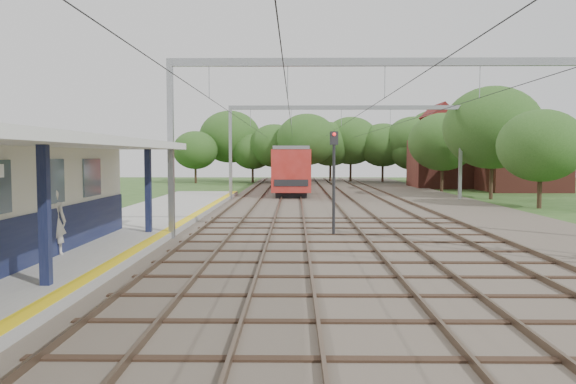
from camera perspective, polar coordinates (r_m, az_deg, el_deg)
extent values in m
cube|color=#473D33|center=(36.97, 7.26, -1.38)|extent=(18.00, 90.00, 0.10)
cube|color=gray|center=(22.05, -18.64, -4.64)|extent=(5.00, 52.00, 0.35)
cube|color=yellow|center=(21.39, -12.94, -4.30)|extent=(0.45, 52.00, 0.01)
cube|color=#13193B|center=(15.47, -26.57, -5.04)|extent=(0.06, 18.00, 1.40)
cube|color=slate|center=(15.32, -26.70, 0.52)|extent=(0.05, 16.00, 1.30)
cube|color=#13193B|center=(13.87, -23.50, -2.17)|extent=(0.22, 0.22, 3.20)
cube|color=#13193B|center=(22.36, -14.01, 0.13)|extent=(0.22, 0.22, 3.20)
cube|color=brown|center=(36.93, -5.51, -1.17)|extent=(0.07, 88.00, 0.15)
cube|color=brown|center=(36.80, -3.29, -1.18)|extent=(0.07, 88.00, 0.15)
cube|color=brown|center=(36.73, -0.85, -1.18)|extent=(0.07, 88.00, 0.15)
cube|color=brown|center=(36.72, 1.39, -1.19)|extent=(0.07, 88.00, 0.15)
cube|color=brown|center=(36.81, 4.91, -1.19)|extent=(0.07, 88.00, 0.15)
cube|color=brown|center=(36.95, 7.13, -1.18)|extent=(0.07, 88.00, 0.15)
cube|color=brown|center=(37.25, 10.45, -1.18)|extent=(0.07, 88.00, 0.15)
cube|color=brown|center=(37.52, 12.61, -1.17)|extent=(0.07, 88.00, 0.15)
cube|color=gray|center=(22.11, -11.82, 4.15)|extent=(0.22, 0.22, 7.00)
cube|color=gray|center=(22.19, 10.61, 12.85)|extent=(17.00, 0.20, 0.30)
cube|color=gray|center=(41.86, -5.86, 3.95)|extent=(0.22, 0.22, 7.00)
cube|color=gray|center=(43.34, 17.12, 3.80)|extent=(0.22, 0.22, 7.00)
cube|color=gray|center=(41.90, 5.86, 8.54)|extent=(17.00, 0.20, 0.30)
cylinder|color=black|center=(36.80, -4.44, 7.11)|extent=(0.02, 88.00, 0.02)
cylinder|color=black|center=(36.65, 0.27, 7.14)|extent=(0.02, 88.00, 0.02)
cylinder|color=black|center=(36.81, 6.08, 7.10)|extent=(0.02, 88.00, 0.02)
cylinder|color=black|center=(37.32, 11.64, 7.00)|extent=(0.02, 88.00, 0.02)
cylinder|color=#382619|center=(68.31, -7.53, 2.10)|extent=(0.28, 0.28, 2.88)
ellipsoid|color=#254819|center=(68.31, -7.55, 5.05)|extent=(6.72, 6.72, 5.76)
cylinder|color=#382619|center=(69.72, -2.40, 2.01)|extent=(0.28, 0.28, 2.52)
ellipsoid|color=#254819|center=(69.69, -2.41, 4.54)|extent=(5.88, 5.88, 5.04)
cylinder|color=#382619|center=(66.64, 2.62, 2.24)|extent=(0.28, 0.28, 3.24)
ellipsoid|color=#254819|center=(66.66, 2.63, 5.65)|extent=(7.56, 7.56, 6.48)
cylinder|color=#382619|center=(69.10, 7.54, 2.04)|extent=(0.28, 0.28, 2.70)
ellipsoid|color=#254819|center=(69.09, 7.57, 4.78)|extent=(6.30, 6.30, 5.40)
cylinder|color=#382619|center=(46.99, 18.96, 1.01)|extent=(0.28, 0.28, 2.52)
ellipsoid|color=#254819|center=(46.96, 19.04, 4.76)|extent=(5.88, 5.88, 5.04)
cylinder|color=#382619|center=(62.49, 14.81, 1.86)|extent=(0.28, 0.28, 2.88)
ellipsoid|color=#254819|center=(62.49, 14.86, 5.09)|extent=(6.72, 6.72, 5.76)
cube|color=brown|center=(56.71, 22.70, 2.35)|extent=(7.00, 6.00, 4.50)
cube|color=maroon|center=(56.74, 22.78, 5.53)|extent=(4.99, 6.12, 4.99)
cube|color=brown|center=(60.79, 16.20, 2.79)|extent=(8.00, 6.00, 5.00)
cube|color=maroon|center=(60.84, 16.26, 5.99)|extent=(5.52, 6.12, 5.52)
imported|color=silver|center=(18.08, -22.72, -2.81)|extent=(0.79, 0.58, 1.97)
cube|color=black|center=(50.77, 0.39, 0.33)|extent=(2.38, 16.99, 0.44)
cube|color=#A01D18|center=(50.69, 0.39, 2.42)|extent=(2.98, 18.47, 3.24)
cube|color=black|center=(50.69, 0.39, 2.80)|extent=(3.02, 16.99, 0.92)
cube|color=slate|center=(50.68, 0.39, 4.39)|extent=(2.74, 18.47, 0.28)
cube|color=black|center=(69.81, 0.48, 1.24)|extent=(2.38, 16.99, 0.44)
cube|color=#A01D18|center=(69.76, 0.48, 2.76)|extent=(2.98, 18.47, 3.24)
cube|color=black|center=(69.75, 0.48, 3.04)|extent=(3.02, 16.99, 0.92)
cube|color=slate|center=(69.75, 0.48, 4.19)|extent=(2.74, 18.47, 0.28)
cylinder|color=black|center=(22.67, 4.67, 0.29)|extent=(0.15, 0.15, 3.91)
cube|color=black|center=(22.64, 4.70, 5.48)|extent=(0.33, 0.26, 0.54)
sphere|color=red|center=(22.55, 4.72, 5.87)|extent=(0.14, 0.14, 0.14)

